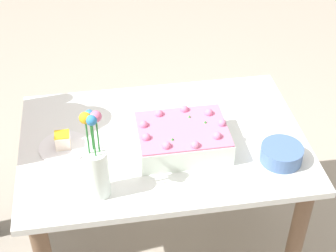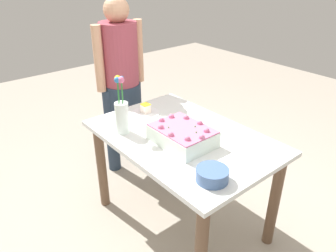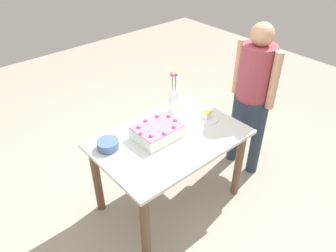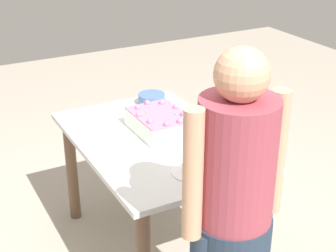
{
  "view_description": "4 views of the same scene",
  "coord_description": "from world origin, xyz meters",
  "px_view_note": "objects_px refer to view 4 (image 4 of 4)",
  "views": [
    {
      "loc": [
        -0.24,
        -1.64,
        2.14
      ],
      "look_at": [
        0.03,
        0.03,
        0.77
      ],
      "focal_mm": 55.0,
      "sensor_mm": 36.0,
      "label": 1
    },
    {
      "loc": [
        1.36,
        -1.24,
        1.75
      ],
      "look_at": [
        -0.03,
        -0.1,
        0.82
      ],
      "focal_mm": 35.0,
      "sensor_mm": 36.0,
      "label": 2
    },
    {
      "loc": [
        1.39,
        1.57,
        2.3
      ],
      "look_at": [
        -0.01,
        -0.04,
        0.81
      ],
      "focal_mm": 35.0,
      "sensor_mm": 36.0,
      "label": 3
    },
    {
      "loc": [
        -2.26,
        1.13,
        1.97
      ],
      "look_at": [
        -0.0,
        -0.08,
        0.78
      ],
      "focal_mm": 55.0,
      "sensor_mm": 36.0,
      "label": 4
    }
  ],
  "objects_px": {
    "flower_vase": "(227,125)",
    "fruit_bowl": "(152,99)",
    "person_standing": "(233,206)",
    "sheet_cake": "(160,122)",
    "cake_knife": "(100,118)",
    "serving_plate_with_slice": "(192,169)"
  },
  "relations": [
    {
      "from": "cake_knife",
      "to": "fruit_bowl",
      "type": "bearing_deg",
      "value": -44.02
    },
    {
      "from": "sheet_cake",
      "to": "serving_plate_with_slice",
      "type": "distance_m",
      "value": 0.49
    },
    {
      "from": "fruit_bowl",
      "to": "person_standing",
      "type": "distance_m",
      "value": 1.39
    },
    {
      "from": "serving_plate_with_slice",
      "to": "flower_vase",
      "type": "height_order",
      "value": "flower_vase"
    },
    {
      "from": "flower_vase",
      "to": "sheet_cake",
      "type": "bearing_deg",
      "value": 29.98
    },
    {
      "from": "flower_vase",
      "to": "fruit_bowl",
      "type": "xyz_separation_m",
      "value": [
        0.73,
        0.07,
        -0.1
      ]
    },
    {
      "from": "sheet_cake",
      "to": "cake_knife",
      "type": "height_order",
      "value": "sheet_cake"
    },
    {
      "from": "flower_vase",
      "to": "person_standing",
      "type": "xyz_separation_m",
      "value": [
        -0.62,
        0.38,
        -0.01
      ]
    },
    {
      "from": "flower_vase",
      "to": "cake_knife",
      "type": "bearing_deg",
      "value": 33.11
    },
    {
      "from": "sheet_cake",
      "to": "fruit_bowl",
      "type": "relative_size",
      "value": 2.18
    },
    {
      "from": "flower_vase",
      "to": "fruit_bowl",
      "type": "bearing_deg",
      "value": 5.35
    },
    {
      "from": "serving_plate_with_slice",
      "to": "person_standing",
      "type": "bearing_deg",
      "value": 167.94
    },
    {
      "from": "person_standing",
      "to": "flower_vase",
      "type": "bearing_deg",
      "value": -31.91
    },
    {
      "from": "cake_knife",
      "to": "fruit_bowl",
      "type": "xyz_separation_m",
      "value": [
        0.06,
        -0.37,
        0.03
      ]
    },
    {
      "from": "sheet_cake",
      "to": "flower_vase",
      "type": "height_order",
      "value": "flower_vase"
    },
    {
      "from": "sheet_cake",
      "to": "person_standing",
      "type": "distance_m",
      "value": 0.99
    },
    {
      "from": "person_standing",
      "to": "cake_knife",
      "type": "bearing_deg",
      "value": 2.42
    },
    {
      "from": "sheet_cake",
      "to": "person_standing",
      "type": "height_order",
      "value": "person_standing"
    },
    {
      "from": "cake_knife",
      "to": "person_standing",
      "type": "bearing_deg",
      "value": -140.62
    },
    {
      "from": "cake_knife",
      "to": "person_standing",
      "type": "xyz_separation_m",
      "value": [
        -1.29,
        -0.05,
        0.12
      ]
    },
    {
      "from": "cake_knife",
      "to": "flower_vase",
      "type": "distance_m",
      "value": 0.82
    },
    {
      "from": "sheet_cake",
      "to": "cake_knife",
      "type": "distance_m",
      "value": 0.4
    }
  ]
}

